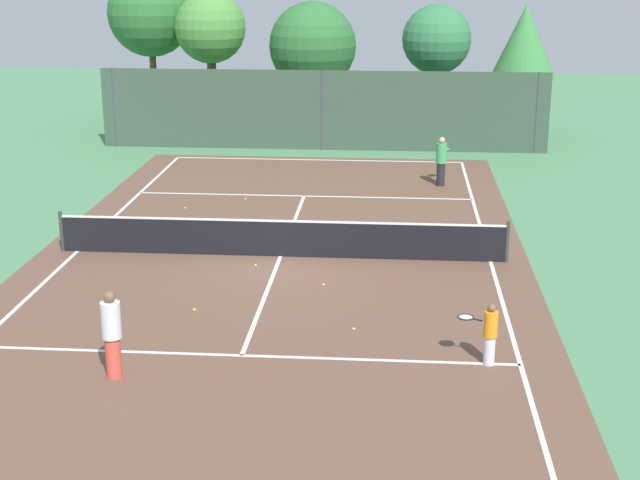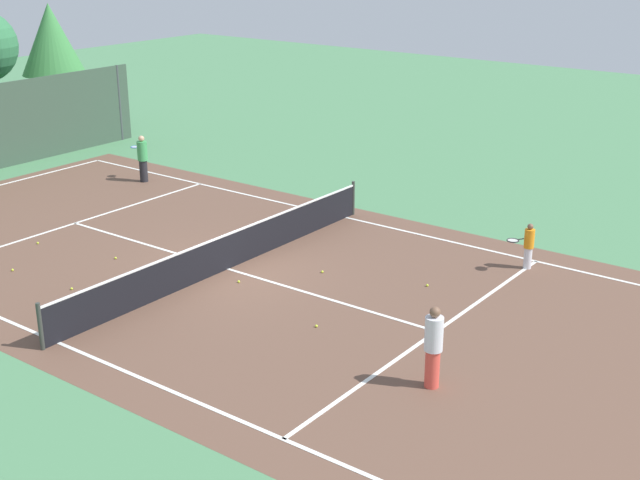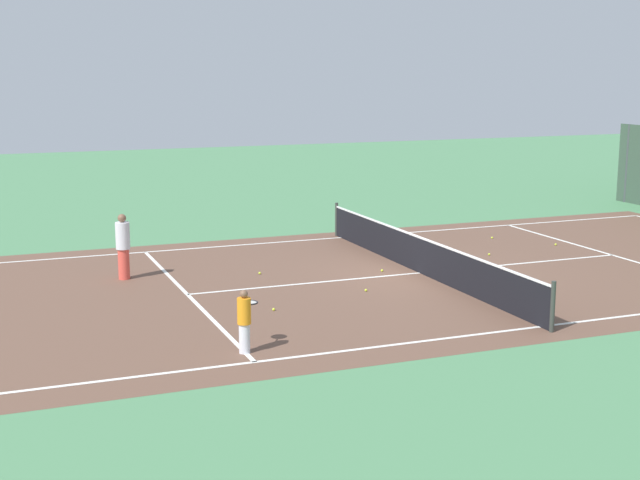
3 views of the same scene
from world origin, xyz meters
name	(u,v)px [view 2 (image 2 of 3)]	position (x,y,z in m)	size (l,w,h in m)	color
ground_plane	(228,269)	(0.00, 0.00, 0.00)	(80.00, 80.00, 0.00)	#4C8456
court_surface	(228,269)	(0.00, 0.00, 0.00)	(13.00, 25.00, 0.01)	brown
tennis_net	(227,251)	(0.00, 0.00, 0.51)	(11.90, 0.10, 1.10)	#333833
tree_0	(51,40)	(8.38, 18.12, 3.96)	(2.80, 2.80, 5.57)	brown
player_0	(143,158)	(4.54, 8.26, 0.87)	(0.55, 0.94, 1.69)	#232328
player_1	(433,346)	(-2.24, -7.56, 0.89)	(0.37, 0.37, 1.73)	#E54C3F
player_2	(528,245)	(4.86, -6.40, 0.66)	(0.83, 0.62, 1.26)	silver
tennis_ball_0	(116,258)	(-1.31, 2.99, 0.03)	(0.07, 0.07, 0.07)	#CCE533
tennis_ball_1	(239,282)	(-0.54, -0.88, 0.03)	(0.07, 0.07, 0.07)	#CCE533
tennis_ball_2	(427,285)	(2.17, -4.90, 0.03)	(0.07, 0.07, 0.07)	#CCE533
tennis_ball_3	(13,270)	(-3.55, 4.50, 0.03)	(0.07, 0.07, 0.07)	#CCE533
tennis_ball_4	(322,272)	(1.31, -2.20, 0.03)	(0.07, 0.07, 0.07)	#CCE533
tennis_ball_5	(316,326)	(-1.45, -4.08, 0.03)	(0.07, 0.07, 0.07)	#CCE533
tennis_ball_6	(38,243)	(-1.85, 5.74, 0.03)	(0.07, 0.07, 0.07)	#CCE533
tennis_ball_7	(290,236)	(2.99, 0.26, 0.03)	(0.07, 0.07, 0.07)	#CCE533
tennis_ball_8	(72,289)	(-3.42, 2.19, 0.03)	(0.07, 0.07, 0.07)	#CCE533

